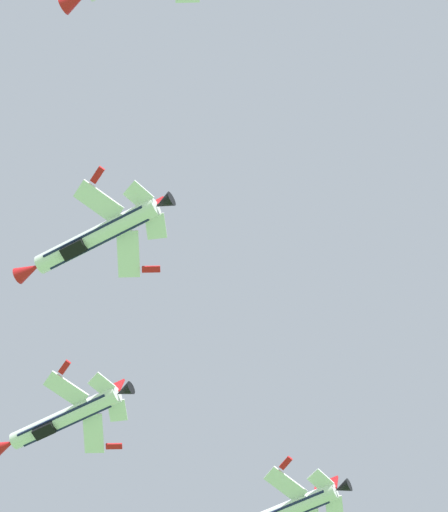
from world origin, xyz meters
The scene contains 2 objects.
fighter_jet_lead centered at (-36.52, 51.89, 87.23)m, with size 15.95×10.38×4.37m.
fighter_jet_left_wing centered at (-24.67, 34.10, 86.26)m, with size 15.95×10.29×4.52m.
Camera 1 is at (3.74, -6.60, 1.88)m, focal length 78.56 mm.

